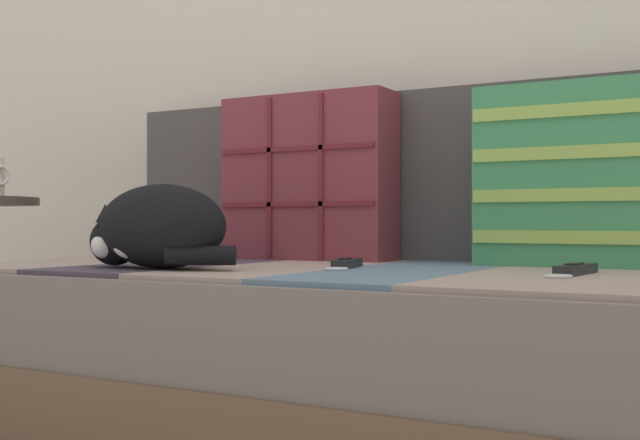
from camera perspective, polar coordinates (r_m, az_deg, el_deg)
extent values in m
plane|color=#A89E8E|center=(1.69, 1.02, -14.96)|extent=(14.00, 14.00, 0.00)
cube|color=brown|center=(1.75, 2.47, -11.97)|extent=(1.76, 0.92, 0.15)
cube|color=#6B605B|center=(1.73, 2.47, -6.67)|extent=(1.72, 0.90, 0.18)
cube|color=gray|center=(2.11, -14.75, -2.88)|extent=(0.28, 0.81, 0.01)
cube|color=#423847|center=(1.93, -8.84, -3.14)|extent=(0.28, 0.81, 0.01)
cube|color=gray|center=(1.77, -1.79, -3.41)|extent=(0.28, 0.81, 0.01)
cube|color=slate|center=(1.64, 6.48, -3.66)|extent=(0.28, 0.81, 0.01)
cube|color=gray|center=(1.56, 15.88, -3.85)|extent=(0.28, 0.81, 0.01)
cube|color=#474242|center=(2.07, 7.32, 3.10)|extent=(1.72, 0.14, 0.43)
cube|color=brown|center=(2.05, -0.84, 3.03)|extent=(0.45, 0.13, 0.42)
cube|color=maroon|center=(1.99, -1.82, 1.14)|extent=(0.44, 0.01, 0.01)
cube|color=maroon|center=(2.04, -3.63, 3.06)|extent=(0.01, 0.01, 0.40)
cube|color=maroon|center=(2.00, -1.82, 5.10)|extent=(0.44, 0.01, 0.01)
cube|color=maroon|center=(1.96, 0.06, 3.19)|extent=(0.01, 0.01, 0.40)
cube|color=#3D8956|center=(1.81, 17.74, 3.06)|extent=(0.42, 0.13, 0.39)
cube|color=#93B751|center=(1.74, 17.30, -1.18)|extent=(0.41, 0.01, 0.03)
cube|color=#93B751|center=(1.75, 17.30, 1.73)|extent=(0.41, 0.01, 0.03)
cube|color=#93B751|center=(1.75, 17.30, 4.63)|extent=(0.41, 0.01, 0.03)
cube|color=#93B751|center=(1.76, 17.29, 7.50)|extent=(0.41, 0.01, 0.03)
ellipsoid|color=black|center=(1.68, -11.21, -0.44)|extent=(0.30, 0.18, 0.17)
sphere|color=black|center=(1.76, -14.38, -1.46)|extent=(0.10, 0.10, 0.10)
sphere|color=white|center=(1.74, -15.04, -1.74)|extent=(0.06, 0.06, 0.06)
ellipsoid|color=white|center=(1.67, -13.45, -1.33)|extent=(0.09, 0.04, 0.08)
cylinder|color=black|center=(1.58, -8.49, -2.51)|extent=(0.14, 0.10, 0.04)
cone|color=black|center=(1.74, -15.04, 0.46)|extent=(0.04, 0.04, 0.04)
cone|color=black|center=(1.78, -13.74, 0.45)|extent=(0.04, 0.04, 0.04)
cube|color=black|center=(1.69, 1.94, -3.09)|extent=(0.07, 0.14, 0.02)
cube|color=black|center=(1.68, 1.86, -2.75)|extent=(0.03, 0.05, 0.00)
cube|color=black|center=(1.75, 2.45, -2.99)|extent=(0.03, 0.02, 0.02)
torus|color=silver|center=(1.60, 1.17, -3.49)|extent=(0.06, 0.06, 0.01)
cube|color=black|center=(1.54, 17.74, -3.36)|extent=(0.05, 0.16, 0.02)
cube|color=black|center=(1.53, 17.61, -2.99)|extent=(0.02, 0.06, 0.00)
cube|color=black|center=(1.62, 18.51, -3.22)|extent=(0.03, 0.01, 0.02)
torus|color=silver|center=(1.45, 16.58, -3.84)|extent=(0.05, 0.05, 0.01)
torus|color=silver|center=(2.38, -21.76, 2.97)|extent=(0.01, 0.06, 0.06)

